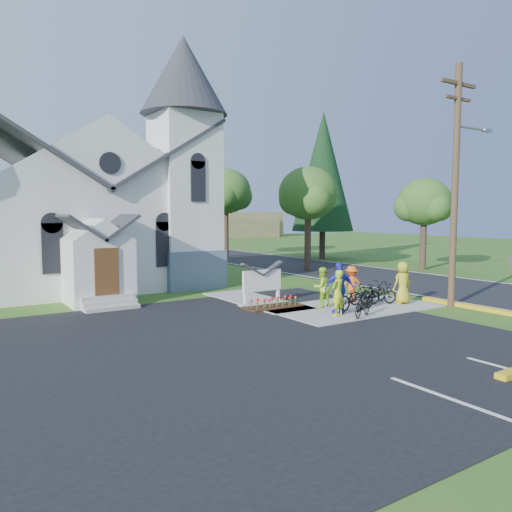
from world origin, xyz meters
TOP-DOWN VIEW (x-y plane):
  - ground at (0.00, 0.00)m, footprint 120.00×120.00m
  - parking_lot at (-7.00, -2.00)m, footprint 20.00×16.00m
  - road at (10.00, 15.00)m, footprint 8.00×90.00m
  - sidewalk at (1.50, 0.50)m, footprint 7.00×4.00m
  - church at (-5.48, 12.48)m, footprint 12.35×12.00m
  - church_sign at (-1.20, 3.20)m, footprint 2.20×0.40m
  - flower_bed at (-1.20, 2.30)m, footprint 2.60×1.10m
  - utility_pole at (5.36, -1.50)m, footprint 3.45×0.28m
  - tree_road_near at (8.50, 12.00)m, footprint 4.00×4.00m
  - tree_road_mid at (9.00, 24.00)m, footprint 4.40×4.40m
  - tree_road_far at (15.50, 8.00)m, footprint 3.60×3.60m
  - conifer at (15.00, 18.00)m, footprint 5.20×5.20m
  - distant_hills at (3.36, 56.33)m, footprint 61.00×10.00m
  - cyclist_0 at (-0.26, -0.53)m, footprint 0.72×0.56m
  - bike_0 at (1.11, -0.10)m, footprint 1.92×0.73m
  - cyclist_1 at (0.41, 1.17)m, footprint 0.84×0.67m
  - bike_1 at (0.38, -1.20)m, footprint 1.57×1.03m
  - cyclist_2 at (0.06, -0.27)m, footprint 1.26×0.92m
  - bike_2 at (2.91, 0.65)m, footprint 1.88×0.96m
  - cyclist_3 at (2.18, 1.26)m, footprint 1.18×0.92m
  - bike_3 at (2.28, 0.55)m, footprint 1.56×0.78m
  - cyclist_4 at (3.81, -0.17)m, footprint 0.96×0.70m
  - bike_4 at (2.78, 0.26)m, footprint 1.84×1.03m

SIDE VIEW (x-z plane):
  - ground at x=0.00m, z-range 0.00..0.00m
  - parking_lot at x=-7.00m, z-range 0.00..0.02m
  - road at x=10.00m, z-range 0.00..0.02m
  - sidewalk at x=1.50m, z-range 0.00..0.05m
  - flower_bed at x=-1.20m, z-range 0.00..0.07m
  - bike_3 at x=2.28m, z-range 0.05..0.95m
  - bike_4 at x=2.78m, z-range 0.05..0.96m
  - bike_1 at x=0.38m, z-range 0.05..0.97m
  - bike_2 at x=2.91m, z-range 0.05..0.99m
  - bike_0 at x=1.11m, z-range 0.05..1.05m
  - cyclist_3 at x=2.18m, z-range 0.05..1.65m
  - cyclist_1 at x=0.41m, z-range 0.05..1.71m
  - cyclist_0 at x=-0.26m, z-range 0.05..1.80m
  - cyclist_4 at x=3.81m, z-range 0.05..1.87m
  - church_sign at x=-1.20m, z-range 0.18..1.88m
  - cyclist_2 at x=0.06m, z-range 0.05..2.03m
  - distant_hills at x=3.36m, z-range -0.63..4.97m
  - tree_road_far at x=15.50m, z-range 1.48..7.78m
  - tree_road_near at x=8.50m, z-range 1.68..8.73m
  - church at x=-5.48m, z-range -1.25..11.75m
  - utility_pole at x=5.36m, z-range 0.40..10.40m
  - tree_road_mid at x=9.00m, z-range 1.88..9.68m
  - conifer at x=15.00m, z-range 1.19..13.59m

